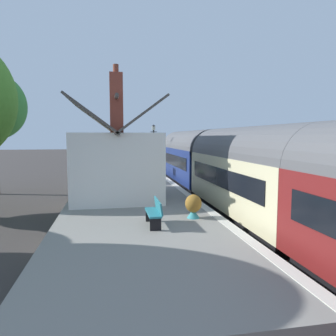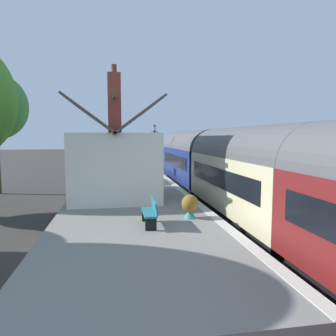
{
  "view_description": "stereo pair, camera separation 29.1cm",
  "coord_description": "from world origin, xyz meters",
  "px_view_note": "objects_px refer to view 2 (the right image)",
  "views": [
    {
      "loc": [
        -20.18,
        5.09,
        3.88
      ],
      "look_at": [
        -0.86,
        1.5,
        1.91
      ],
      "focal_mm": 33.51,
      "sensor_mm": 36.0,
      "label": 1
    },
    {
      "loc": [
        -20.23,
        4.8,
        3.88
      ],
      "look_at": [
        -0.86,
        1.5,
        1.91
      ],
      "focal_mm": 33.51,
      "sensor_mm": 36.0,
      "label": 2
    }
  ],
  "objects_px": {
    "lamp_post_platform": "(155,140)",
    "train": "(245,174)",
    "station_building": "(115,162)",
    "bench_by_lamp": "(128,162)",
    "planter_bench_left": "(190,206)",
    "planter_corner_building": "(153,175)",
    "bench_near_building": "(133,173)",
    "bench_mid_platform": "(151,212)",
    "planter_bench_right": "(109,168)",
    "bench_platform_end": "(126,165)",
    "station_sign_board": "(155,161)",
    "planter_under_sign": "(145,166)"
  },
  "relations": [
    {
      "from": "lamp_post_platform",
      "to": "train",
      "type": "bearing_deg",
      "value": -167.74
    },
    {
      "from": "planter_corner_building",
      "to": "station_building",
      "type": "bearing_deg",
      "value": 154.7
    },
    {
      "from": "planter_corner_building",
      "to": "bench_near_building",
      "type": "bearing_deg",
      "value": 89.35
    },
    {
      "from": "planter_bench_right",
      "to": "lamp_post_platform",
      "type": "height_order",
      "value": "lamp_post_platform"
    },
    {
      "from": "station_building",
      "to": "planter_bench_left",
      "type": "relative_size",
      "value": 7.03
    },
    {
      "from": "bench_near_building",
      "to": "station_sign_board",
      "type": "relative_size",
      "value": 0.9
    },
    {
      "from": "station_building",
      "to": "bench_by_lamp",
      "type": "distance_m",
      "value": 15.13
    },
    {
      "from": "train",
      "to": "planter_bench_right",
      "type": "xyz_separation_m",
      "value": [
        14.65,
        6.18,
        -1.05
      ]
    },
    {
      "from": "planter_under_sign",
      "to": "lamp_post_platform",
      "type": "height_order",
      "value": "lamp_post_platform"
    },
    {
      "from": "bench_platform_end",
      "to": "bench_mid_platform",
      "type": "relative_size",
      "value": 1.01
    },
    {
      "from": "train",
      "to": "bench_mid_platform",
      "type": "xyz_separation_m",
      "value": [
        -2.86,
        4.55,
        -0.84
      ]
    },
    {
      "from": "station_building",
      "to": "bench_by_lamp",
      "type": "xyz_separation_m",
      "value": [
        15.02,
        -1.29,
        -1.23
      ]
    },
    {
      "from": "bench_by_lamp",
      "to": "train",
      "type": "bearing_deg",
      "value": -166.16
    },
    {
      "from": "planter_bench_left",
      "to": "station_building",
      "type": "bearing_deg",
      "value": 28.55
    },
    {
      "from": "lamp_post_platform",
      "to": "planter_under_sign",
      "type": "bearing_deg",
      "value": 14.45
    },
    {
      "from": "train",
      "to": "planter_corner_building",
      "type": "height_order",
      "value": "train"
    },
    {
      "from": "planter_bench_left",
      "to": "lamp_post_platform",
      "type": "relative_size",
      "value": 0.22
    },
    {
      "from": "planter_under_sign",
      "to": "planter_bench_right",
      "type": "bearing_deg",
      "value": 76.96
    },
    {
      "from": "train",
      "to": "station_building",
      "type": "relative_size",
      "value": 4.8
    },
    {
      "from": "bench_platform_end",
      "to": "bench_by_lamp",
      "type": "xyz_separation_m",
      "value": [
        2.62,
        -0.3,
        0.0
      ]
    },
    {
      "from": "station_building",
      "to": "bench_platform_end",
      "type": "distance_m",
      "value": 12.5
    },
    {
      "from": "planter_bench_left",
      "to": "bench_near_building",
      "type": "bearing_deg",
      "value": 8.13
    },
    {
      "from": "bench_near_building",
      "to": "planter_corner_building",
      "type": "distance_m",
      "value": 1.41
    },
    {
      "from": "planter_bench_right",
      "to": "station_sign_board",
      "type": "xyz_separation_m",
      "value": [
        -4.83,
        -3.39,
        0.92
      ]
    },
    {
      "from": "train",
      "to": "station_sign_board",
      "type": "bearing_deg",
      "value": 15.87
    },
    {
      "from": "bench_mid_platform",
      "to": "lamp_post_platform",
      "type": "distance_m",
      "value": 14.89
    },
    {
      "from": "planter_corner_building",
      "to": "planter_under_sign",
      "type": "relative_size",
      "value": 1.23
    },
    {
      "from": "bench_mid_platform",
      "to": "planter_under_sign",
      "type": "distance_m",
      "value": 16.86
    },
    {
      "from": "bench_mid_platform",
      "to": "planter_under_sign",
      "type": "relative_size",
      "value": 1.64
    },
    {
      "from": "train",
      "to": "station_sign_board",
      "type": "xyz_separation_m",
      "value": [
        9.82,
        2.79,
        -0.12
      ]
    },
    {
      "from": "lamp_post_platform",
      "to": "bench_mid_platform",
      "type": "bearing_deg",
      "value": 172.2
    },
    {
      "from": "planter_bench_left",
      "to": "train",
      "type": "bearing_deg",
      "value": -54.92
    },
    {
      "from": "train",
      "to": "bench_mid_platform",
      "type": "height_order",
      "value": "train"
    },
    {
      "from": "bench_platform_end",
      "to": "planter_bench_left",
      "type": "height_order",
      "value": "bench_platform_end"
    },
    {
      "from": "lamp_post_platform",
      "to": "station_sign_board",
      "type": "distance_m",
      "value": 2.46
    },
    {
      "from": "train",
      "to": "planter_bench_right",
      "type": "bearing_deg",
      "value": 22.88
    },
    {
      "from": "bench_platform_end",
      "to": "station_sign_board",
      "type": "height_order",
      "value": "station_sign_board"
    },
    {
      "from": "bench_mid_platform",
      "to": "bench_by_lamp",
      "type": "bearing_deg",
      "value": -0.46
    },
    {
      "from": "station_building",
      "to": "bench_by_lamp",
      "type": "relative_size",
      "value": 4.34
    },
    {
      "from": "bench_mid_platform",
      "to": "planter_bench_left",
      "type": "xyz_separation_m",
      "value": [
        0.74,
        -1.53,
        -0.03
      ]
    },
    {
      "from": "planter_corner_building",
      "to": "lamp_post_platform",
      "type": "bearing_deg",
      "value": -8.84
    },
    {
      "from": "station_building",
      "to": "planter_bench_left",
      "type": "bearing_deg",
      "value": -151.45
    },
    {
      "from": "bench_by_lamp",
      "to": "station_sign_board",
      "type": "distance_m",
      "value": 8.14
    },
    {
      "from": "station_building",
      "to": "bench_near_building",
      "type": "bearing_deg",
      "value": -12.17
    },
    {
      "from": "planter_bench_left",
      "to": "station_sign_board",
      "type": "relative_size",
      "value": 0.55
    },
    {
      "from": "station_building",
      "to": "planter_bench_right",
      "type": "distance_m",
      "value": 11.99
    },
    {
      "from": "station_building",
      "to": "bench_near_building",
      "type": "relative_size",
      "value": 4.31
    },
    {
      "from": "station_building",
      "to": "bench_by_lamp",
      "type": "bearing_deg",
      "value": -4.9
    },
    {
      "from": "bench_mid_platform",
      "to": "lamp_post_platform",
      "type": "height_order",
      "value": "lamp_post_platform"
    },
    {
      "from": "planter_bench_right",
      "to": "planter_corner_building",
      "type": "relative_size",
      "value": 0.85
    }
  ]
}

